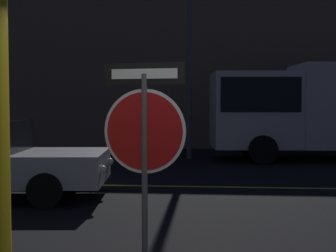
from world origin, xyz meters
The scene contains 6 objects.
road_center_stripe centered at (0.00, 6.51, 0.00)m, with size 41.17×0.12×0.01m, color gold.
stop_sign centered at (-0.45, 1.35, 1.49)m, with size 0.84×0.15×2.16m.
yellow_pole_left centered at (-1.43, 0.21, 1.36)m, with size 0.15×0.15×2.72m, color yellow.
delivery_truck centered at (3.56, 11.54, 1.65)m, with size 6.94×2.86×2.94m.
street_lamp centered at (-0.40, 11.57, 4.20)m, with size 0.38×0.38×7.10m.
building_backdrop centered at (-1.61, 17.24, 2.92)m, with size 29.83×4.99×5.84m, color #6B5B4C.
Camera 1 is at (0.17, -3.28, 1.76)m, focal length 50.00 mm.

